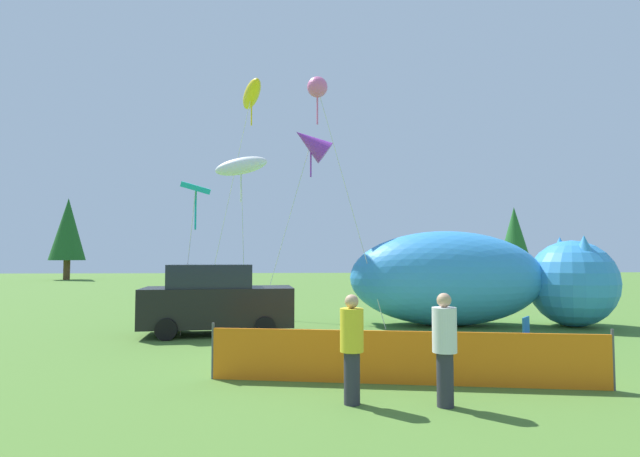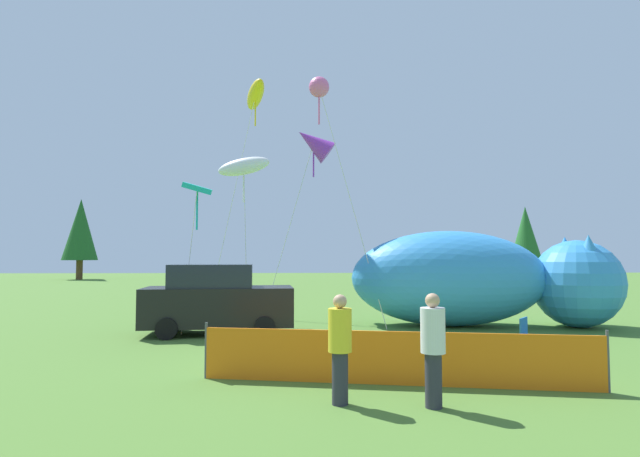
% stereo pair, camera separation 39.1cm
% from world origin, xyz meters
% --- Properties ---
extents(ground_plane, '(120.00, 120.00, 0.00)m').
position_xyz_m(ground_plane, '(0.00, 0.00, 0.00)').
color(ground_plane, '#4C752D').
extents(parked_car, '(4.45, 2.27, 2.04)m').
position_xyz_m(parked_car, '(-3.10, 3.39, 1.00)').
color(parked_car, black).
rests_on(parked_car, ground).
extents(folding_chair, '(0.74, 0.74, 0.95)m').
position_xyz_m(folding_chair, '(4.30, -0.90, 0.56)').
color(folding_chair, '#1959A5').
rests_on(folding_chair, ground).
extents(inflatable_cat, '(8.81, 3.84, 3.12)m').
position_xyz_m(inflatable_cat, '(5.17, 4.71, 1.44)').
color(inflatable_cat, '#338CD8').
rests_on(inflatable_cat, ground).
extents(safety_fence, '(6.97, 1.29, 1.03)m').
position_xyz_m(safety_fence, '(1.07, -2.61, 0.47)').
color(safety_fence, orange).
rests_on(safety_fence, ground).
extents(spectator_in_red_shirt, '(0.37, 0.37, 1.68)m').
position_xyz_m(spectator_in_red_shirt, '(-0.01, -3.74, 0.92)').
color(spectator_in_red_shirt, '#2D2D38').
rests_on(spectator_in_red_shirt, ground).
extents(spectator_in_green_shirt, '(0.37, 0.37, 1.71)m').
position_xyz_m(spectator_in_green_shirt, '(1.38, -3.95, 0.93)').
color(spectator_in_green_shirt, '#2D2D38').
rests_on(spectator_in_green_shirt, ground).
extents(kite_purple_delta, '(2.70, 0.98, 7.33)m').
position_xyz_m(kite_purple_delta, '(-0.19, 6.95, 6.53)').
color(kite_purple_delta, silver).
rests_on(kite_purple_delta, ground).
extents(kite_pink_octopus, '(2.45, 1.54, 8.45)m').
position_xyz_m(kite_pink_octopus, '(-0.02, 5.29, 8.03)').
color(kite_pink_octopus, silver).
rests_on(kite_pink_octopus, ground).
extents(kite_yellow_hero, '(2.44, 2.91, 9.50)m').
position_xyz_m(kite_yellow_hero, '(-2.56, 8.90, 8.95)').
color(kite_yellow_hero, silver).
rests_on(kite_yellow_hero, ground).
extents(kite_teal_diamond, '(1.04, 1.37, 4.66)m').
position_xyz_m(kite_teal_diamond, '(-3.89, 4.11, 4.34)').
color(kite_teal_diamond, silver).
rests_on(kite_teal_diamond, ground).
extents(kite_white_ghost, '(2.00, 1.13, 6.09)m').
position_xyz_m(kite_white_ghost, '(-2.72, 6.52, 5.53)').
color(kite_white_ghost, silver).
rests_on(kite_white_ghost, ground).
extents(horizon_tree_east, '(3.43, 3.43, 8.19)m').
position_xyz_m(horizon_tree_east, '(-23.18, 39.94, 5.03)').
color(horizon_tree_east, brown).
rests_on(horizon_tree_east, ground).
extents(horizon_tree_west, '(2.90, 2.90, 6.92)m').
position_xyz_m(horizon_tree_west, '(19.89, 33.48, 4.25)').
color(horizon_tree_west, brown).
rests_on(horizon_tree_west, ground).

